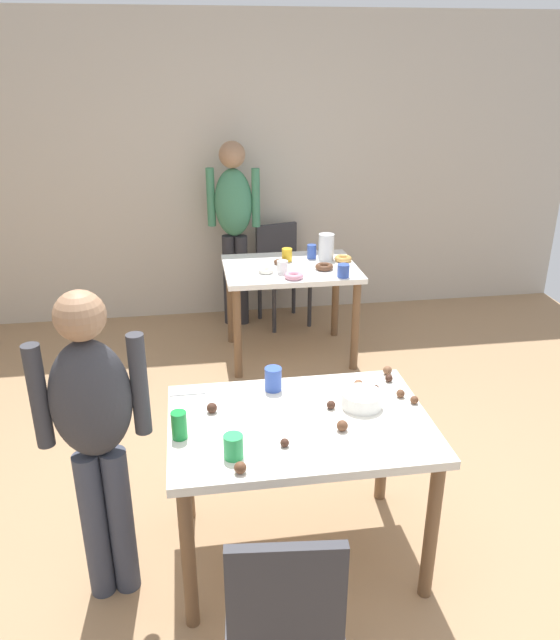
{
  "coord_description": "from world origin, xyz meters",
  "views": [
    {
      "loc": [
        -0.38,
        -2.33,
        2.23
      ],
      "look_at": [
        0.1,
        0.76,
        0.9
      ],
      "focal_mm": 34.9,
      "sensor_mm": 36.0,
      "label": 1
    }
  ],
  "objects_px": {
    "dining_table_near": "(300,440)",
    "chair_near_table": "(284,610)",
    "mixing_bowl": "(362,399)",
    "person_adult_far": "(234,218)",
    "chair_far_table": "(281,268)",
    "soda_can": "(179,425)",
    "pitcher_far": "(326,247)",
    "dining_table_far": "(290,280)",
    "person_girl_near": "(95,427)"
  },
  "relations": [
    {
      "from": "soda_can",
      "to": "chair_near_table",
      "type": "bearing_deg",
      "value": -65.31
    },
    {
      "from": "chair_far_table",
      "to": "pitcher_far",
      "type": "height_order",
      "value": "pitcher_far"
    },
    {
      "from": "person_girl_near",
      "to": "mixing_bowl",
      "type": "relative_size",
      "value": 7.67
    },
    {
      "from": "dining_table_far",
      "to": "pitcher_far",
      "type": "height_order",
      "value": "pitcher_far"
    },
    {
      "from": "dining_table_far",
      "to": "chair_near_table",
      "type": "height_order",
      "value": "chair_near_table"
    },
    {
      "from": "dining_table_near",
      "to": "chair_near_table",
      "type": "height_order",
      "value": "chair_near_table"
    },
    {
      "from": "person_adult_far",
      "to": "mixing_bowl",
      "type": "xyz_separation_m",
      "value": [
        0.34,
        -2.81,
        -0.18
      ]
    },
    {
      "from": "chair_near_table",
      "to": "soda_can",
      "type": "relative_size",
      "value": 7.13
    },
    {
      "from": "dining_table_far",
      "to": "chair_far_table",
      "type": "distance_m",
      "value": 0.75
    },
    {
      "from": "dining_table_near",
      "to": "chair_near_table",
      "type": "bearing_deg",
      "value": -104.08
    },
    {
      "from": "chair_far_table",
      "to": "person_adult_far",
      "type": "relative_size",
      "value": 0.54
    },
    {
      "from": "person_girl_near",
      "to": "dining_table_near",
      "type": "bearing_deg",
      "value": 6.07
    },
    {
      "from": "soda_can",
      "to": "pitcher_far",
      "type": "bearing_deg",
      "value": 63.77
    },
    {
      "from": "dining_table_far",
      "to": "pitcher_far",
      "type": "xyz_separation_m",
      "value": [
        0.31,
        0.12,
        0.22
      ]
    },
    {
      "from": "person_adult_far",
      "to": "mixing_bowl",
      "type": "distance_m",
      "value": 2.84
    },
    {
      "from": "mixing_bowl",
      "to": "pitcher_far",
      "type": "distance_m",
      "value": 2.23
    },
    {
      "from": "soda_can",
      "to": "dining_table_near",
      "type": "bearing_deg",
      "value": 6.33
    },
    {
      "from": "dining_table_near",
      "to": "mixing_bowl",
      "type": "relative_size",
      "value": 6.14
    },
    {
      "from": "chair_near_table",
      "to": "chair_far_table",
      "type": "xyz_separation_m",
      "value": [
        0.56,
        3.67,
        0.0
      ]
    },
    {
      "from": "soda_can",
      "to": "chair_far_table",
      "type": "bearing_deg",
      "value": 73.24
    },
    {
      "from": "chair_near_table",
      "to": "person_adult_far",
      "type": "xyz_separation_m",
      "value": [
        0.15,
        3.66,
        0.47
      ]
    },
    {
      "from": "person_girl_near",
      "to": "person_adult_far",
      "type": "xyz_separation_m",
      "value": [
        0.82,
        2.98,
        0.11
      ]
    },
    {
      "from": "person_girl_near",
      "to": "chair_far_table",
      "type": "bearing_deg",
      "value": 67.75
    },
    {
      "from": "chair_far_table",
      "to": "person_girl_near",
      "type": "distance_m",
      "value": 3.25
    },
    {
      "from": "person_adult_far",
      "to": "pitcher_far",
      "type": "height_order",
      "value": "person_adult_far"
    },
    {
      "from": "dining_table_far",
      "to": "chair_near_table",
      "type": "relative_size",
      "value": 1.16
    },
    {
      "from": "person_adult_far",
      "to": "soda_can",
      "type": "distance_m",
      "value": 2.99
    },
    {
      "from": "dining_table_far",
      "to": "person_adult_far",
      "type": "bearing_deg",
      "value": 116.76
    },
    {
      "from": "person_adult_far",
      "to": "chair_far_table",
      "type": "bearing_deg",
      "value": 1.47
    },
    {
      "from": "dining_table_near",
      "to": "mixing_bowl",
      "type": "xyz_separation_m",
      "value": [
        0.3,
        0.08,
        0.14
      ]
    },
    {
      "from": "dining_table_near",
      "to": "mixing_bowl",
      "type": "height_order",
      "value": "mixing_bowl"
    },
    {
      "from": "pitcher_far",
      "to": "chair_near_table",
      "type": "bearing_deg",
      "value": -105.1
    },
    {
      "from": "chair_far_table",
      "to": "person_girl_near",
      "type": "bearing_deg",
      "value": -112.25
    },
    {
      "from": "chair_far_table",
      "to": "mixing_bowl",
      "type": "distance_m",
      "value": 2.84
    },
    {
      "from": "dining_table_near",
      "to": "chair_near_table",
      "type": "relative_size",
      "value": 1.32
    },
    {
      "from": "mixing_bowl",
      "to": "soda_can",
      "type": "distance_m",
      "value": 0.84
    },
    {
      "from": "chair_near_table",
      "to": "dining_table_far",
      "type": "bearing_deg",
      "value": 79.97
    },
    {
      "from": "person_adult_far",
      "to": "soda_can",
      "type": "bearing_deg",
      "value": -99.32
    },
    {
      "from": "person_adult_far",
      "to": "mixing_bowl",
      "type": "bearing_deg",
      "value": -83.09
    },
    {
      "from": "dining_table_near",
      "to": "person_adult_far",
      "type": "distance_m",
      "value": 2.91
    },
    {
      "from": "chair_far_table",
      "to": "soda_can",
      "type": "relative_size",
      "value": 7.13
    },
    {
      "from": "chair_far_table",
      "to": "pitcher_far",
      "type": "distance_m",
      "value": 0.76
    },
    {
      "from": "dining_table_far",
      "to": "chair_near_table",
      "type": "xyz_separation_m",
      "value": [
        -0.52,
        -2.94,
        -0.14
      ]
    },
    {
      "from": "dining_table_near",
      "to": "person_adult_far",
      "type": "bearing_deg",
      "value": 90.79
    },
    {
      "from": "mixing_bowl",
      "to": "dining_table_near",
      "type": "bearing_deg",
      "value": -165.84
    },
    {
      "from": "dining_table_near",
      "to": "soda_can",
      "type": "distance_m",
      "value": 0.55
    },
    {
      "from": "chair_near_table",
      "to": "pitcher_far",
      "type": "height_order",
      "value": "pitcher_far"
    },
    {
      "from": "mixing_bowl",
      "to": "soda_can",
      "type": "bearing_deg",
      "value": -170.77
    },
    {
      "from": "dining_table_near",
      "to": "chair_far_table",
      "type": "xyz_separation_m",
      "value": [
        0.37,
        2.9,
        -0.15
      ]
    },
    {
      "from": "soda_can",
      "to": "pitcher_far",
      "type": "relative_size",
      "value": 0.59
    }
  ]
}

